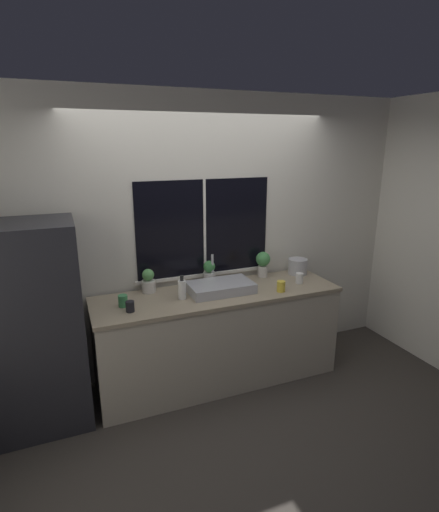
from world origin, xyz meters
The scene contains 15 objects.
ground_plane centered at (0.00, 0.00, 0.00)m, with size 14.00×14.00×0.00m, color #38332D.
wall_back centered at (0.00, 0.72, 1.35)m, with size 8.00×0.09×2.70m.
wall_right centered at (2.18, 1.50, 1.35)m, with size 0.06×7.00×2.70m.
counter centered at (0.00, 0.32, 0.45)m, with size 2.30×0.67×0.90m.
refrigerator centered at (-1.55, 0.30, 0.84)m, with size 0.70×0.64×1.68m.
sink centered at (0.03, 0.33, 0.95)m, with size 0.59×0.41×0.31m.
potted_plant_left centered at (-0.59, 0.58, 1.01)m, with size 0.13×0.13×0.22m.
potted_plant_center centered at (0.01, 0.58, 1.02)m, with size 0.12×0.12×0.23m.
potted_plant_right centered at (0.60, 0.58, 1.06)m, with size 0.15×0.15×0.26m.
soap_bottle centered at (-0.35, 0.30, 0.99)m, with size 0.07×0.07×0.22m.
mug_black centered at (-0.83, 0.19, 0.95)m, with size 0.07×0.07×0.09m.
mug_white centered at (0.84, 0.26, 0.95)m, with size 0.07×0.07×0.10m.
mug_green centered at (-0.87, 0.32, 0.95)m, with size 0.08×0.08×0.10m.
mug_yellow centered at (0.55, 0.13, 0.95)m, with size 0.08×0.08×0.10m.
kettle centered at (0.98, 0.52, 0.99)m, with size 0.20×0.20×0.18m.
Camera 1 is at (-1.28, -2.89, 2.24)m, focal length 28.00 mm.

